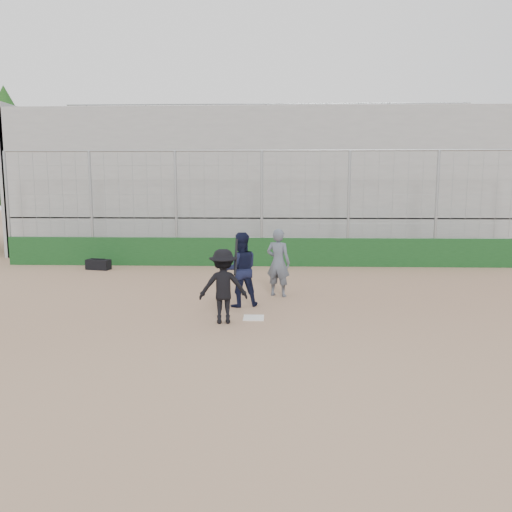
{
  "coord_description": "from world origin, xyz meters",
  "views": [
    {
      "loc": [
        0.42,
        -10.37,
        2.83
      ],
      "look_at": [
        0.0,
        1.4,
        1.15
      ],
      "focal_mm": 35.0,
      "sensor_mm": 36.0,
      "label": 1
    }
  ],
  "objects_px": {
    "batter_at_plate": "(223,286)",
    "catcher_crouched": "(241,282)",
    "umpire": "(278,266)",
    "equipment_bag": "(98,264)"
  },
  "relations": [
    {
      "from": "batter_at_plate",
      "to": "catcher_crouched",
      "type": "distance_m",
      "value": 1.42
    },
    {
      "from": "batter_at_plate",
      "to": "umpire",
      "type": "bearing_deg",
      "value": 65.74
    },
    {
      "from": "batter_at_plate",
      "to": "equipment_bag",
      "type": "relative_size",
      "value": 1.99
    },
    {
      "from": "batter_at_plate",
      "to": "catcher_crouched",
      "type": "bearing_deg",
      "value": 79.29
    },
    {
      "from": "batter_at_plate",
      "to": "equipment_bag",
      "type": "bearing_deg",
      "value": 127.47
    },
    {
      "from": "catcher_crouched",
      "to": "umpire",
      "type": "height_order",
      "value": "umpire"
    },
    {
      "from": "umpire",
      "to": "equipment_bag",
      "type": "relative_size",
      "value": 1.81
    },
    {
      "from": "umpire",
      "to": "equipment_bag",
      "type": "bearing_deg",
      "value": -9.11
    },
    {
      "from": "equipment_bag",
      "to": "batter_at_plate",
      "type": "bearing_deg",
      "value": -52.53
    },
    {
      "from": "catcher_crouched",
      "to": "umpire",
      "type": "bearing_deg",
      "value": 52.66
    }
  ]
}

